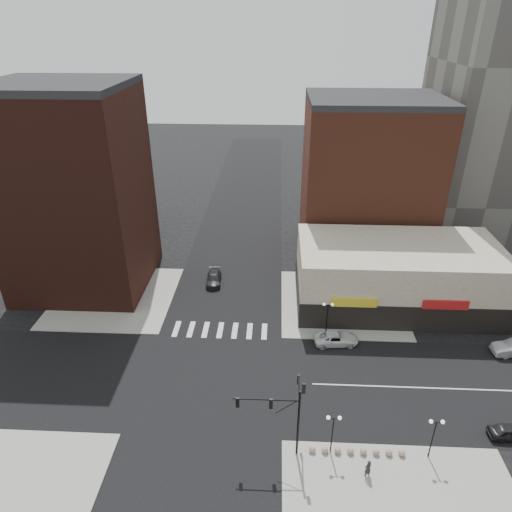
{
  "coord_description": "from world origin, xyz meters",
  "views": [
    {
      "loc": [
        6.09,
        -34.04,
        32.25
      ],
      "look_at": [
        4.15,
        5.99,
        11.0
      ],
      "focal_mm": 32.0,
      "sensor_mm": 36.0,
      "label": 1
    }
  ],
  "objects_px": {
    "street_lamp_se_a": "(333,425)",
    "pedestrian": "(368,468)",
    "street_lamp_ne": "(328,311)",
    "street_lamp_se_b": "(435,429)",
    "traffic_signal": "(287,407)",
    "white_suv": "(336,338)",
    "dark_sedan_north": "(214,278)",
    "dark_sedan_east": "(511,432)"
  },
  "relations": [
    {
      "from": "dark_sedan_east",
      "to": "dark_sedan_north",
      "type": "relative_size",
      "value": 0.8
    },
    {
      "from": "street_lamp_se_a",
      "to": "dark_sedan_east",
      "type": "distance_m",
      "value": 16.01
    },
    {
      "from": "street_lamp_se_a",
      "to": "pedestrian",
      "type": "height_order",
      "value": "street_lamp_se_a"
    },
    {
      "from": "traffic_signal",
      "to": "dark_sedan_east",
      "type": "xyz_separation_m",
      "value": [
        19.37,
        2.24,
        -4.32
      ]
    },
    {
      "from": "street_lamp_se_b",
      "to": "dark_sedan_north",
      "type": "bearing_deg",
      "value": 128.44
    },
    {
      "from": "street_lamp_se_a",
      "to": "street_lamp_se_b",
      "type": "xyz_separation_m",
      "value": [
        8.0,
        0.0,
        0.0
      ]
    },
    {
      "from": "traffic_signal",
      "to": "white_suv",
      "type": "distance_m",
      "value": 16.02
    },
    {
      "from": "street_lamp_ne",
      "to": "dark_sedan_east",
      "type": "height_order",
      "value": "street_lamp_ne"
    },
    {
      "from": "dark_sedan_east",
      "to": "street_lamp_ne",
      "type": "bearing_deg",
      "value": 45.83
    },
    {
      "from": "street_lamp_se_b",
      "to": "street_lamp_ne",
      "type": "height_order",
      "value": "same"
    },
    {
      "from": "white_suv",
      "to": "dark_sedan_north",
      "type": "relative_size",
      "value": 1.03
    },
    {
      "from": "dark_sedan_east",
      "to": "pedestrian",
      "type": "height_order",
      "value": "pedestrian"
    },
    {
      "from": "street_lamp_se_b",
      "to": "dark_sedan_east",
      "type": "xyz_separation_m",
      "value": [
        7.61,
        2.41,
        -2.65
      ]
    },
    {
      "from": "street_lamp_se_a",
      "to": "dark_sedan_north",
      "type": "height_order",
      "value": "street_lamp_se_a"
    },
    {
      "from": "street_lamp_se_b",
      "to": "street_lamp_ne",
      "type": "bearing_deg",
      "value": 113.63
    },
    {
      "from": "street_lamp_se_b",
      "to": "street_lamp_ne",
      "type": "relative_size",
      "value": 1.0
    },
    {
      "from": "street_lamp_ne",
      "to": "dark_sedan_north",
      "type": "relative_size",
      "value": 0.89
    },
    {
      "from": "dark_sedan_north",
      "to": "pedestrian",
      "type": "distance_m",
      "value": 32.82
    },
    {
      "from": "white_suv",
      "to": "traffic_signal",
      "type": "bearing_deg",
      "value": 151.96
    },
    {
      "from": "street_lamp_se_a",
      "to": "pedestrian",
      "type": "bearing_deg",
      "value": -36.98
    },
    {
      "from": "white_suv",
      "to": "dark_sedan_east",
      "type": "bearing_deg",
      "value": -137.8
    },
    {
      "from": "street_lamp_se_a",
      "to": "white_suv",
      "type": "bearing_deg",
      "value": 82.27
    },
    {
      "from": "pedestrian",
      "to": "street_lamp_se_a",
      "type": "bearing_deg",
      "value": -64.44
    },
    {
      "from": "street_lamp_ne",
      "to": "street_lamp_se_a",
      "type": "bearing_deg",
      "value": -93.58
    },
    {
      "from": "traffic_signal",
      "to": "pedestrian",
      "type": "bearing_deg",
      "value": -18.72
    },
    {
      "from": "dark_sedan_east",
      "to": "street_lamp_se_a",
      "type": "bearing_deg",
      "value": 97.55
    },
    {
      "from": "street_lamp_se_a",
      "to": "street_lamp_se_b",
      "type": "distance_m",
      "value": 8.0
    },
    {
      "from": "traffic_signal",
      "to": "street_lamp_se_b",
      "type": "xyz_separation_m",
      "value": [
        11.76,
        -0.17,
        -1.67
      ]
    },
    {
      "from": "white_suv",
      "to": "dark_sedan_north",
      "type": "distance_m",
      "value": 19.48
    },
    {
      "from": "street_lamp_se_b",
      "to": "dark_sedan_north",
      "type": "height_order",
      "value": "street_lamp_se_b"
    },
    {
      "from": "pedestrian",
      "to": "street_lamp_se_b",
      "type": "bearing_deg",
      "value": 173.22
    },
    {
      "from": "traffic_signal",
      "to": "dark_sedan_east",
      "type": "relative_size",
      "value": 2.07
    },
    {
      "from": "traffic_signal",
      "to": "street_lamp_ne",
      "type": "bearing_deg",
      "value": 73.25
    },
    {
      "from": "street_lamp_se_b",
      "to": "street_lamp_ne",
      "type": "distance_m",
      "value": 17.46
    },
    {
      "from": "street_lamp_se_b",
      "to": "white_suv",
      "type": "relative_size",
      "value": 0.86
    },
    {
      "from": "dark_sedan_north",
      "to": "dark_sedan_east",
      "type": "bearing_deg",
      "value": -43.43
    },
    {
      "from": "street_lamp_ne",
      "to": "pedestrian",
      "type": "xyz_separation_m",
      "value": [
        1.67,
        -18.01,
        -2.34
      ]
    },
    {
      "from": "traffic_signal",
      "to": "street_lamp_se_a",
      "type": "distance_m",
      "value": 4.12
    },
    {
      "from": "street_lamp_se_a",
      "to": "dark_sedan_east",
      "type": "relative_size",
      "value": 1.11
    },
    {
      "from": "street_lamp_se_b",
      "to": "white_suv",
      "type": "bearing_deg",
      "value": 112.59
    },
    {
      "from": "traffic_signal",
      "to": "dark_sedan_east",
      "type": "height_order",
      "value": "traffic_signal"
    },
    {
      "from": "street_lamp_se_a",
      "to": "pedestrian",
      "type": "distance_m",
      "value": 4.08
    }
  ]
}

